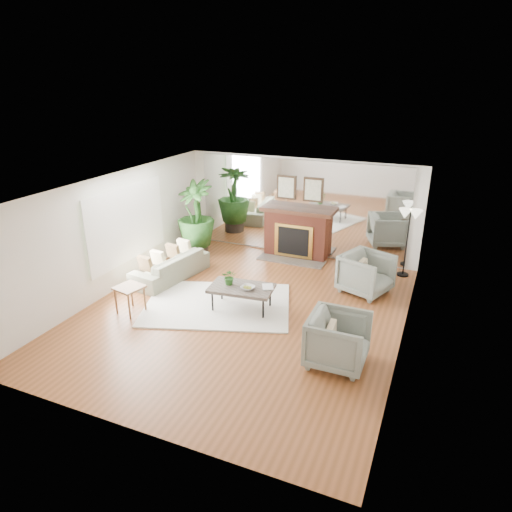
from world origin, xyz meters
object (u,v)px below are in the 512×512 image
at_px(side_table, 129,291).
at_px(floor_lamp, 410,220).
at_px(sofa, 171,266).
at_px(potted_ficus, 196,216).
at_px(armchair_front, 338,340).
at_px(armchair_back, 366,274).
at_px(coffee_table, 241,289).
at_px(fireplace, 296,232).

xyz_separation_m(side_table, floor_lamp, (4.73, 3.96, 0.90)).
relative_size(sofa, potted_ficus, 1.00).
bearing_deg(potted_ficus, floor_lamp, 8.55).
relative_size(sofa, armchair_front, 2.09).
height_order(armchair_back, armchair_front, armchair_back).
xyz_separation_m(coffee_table, armchair_back, (2.12, 1.75, -0.02)).
distance_m(side_table, floor_lamp, 6.23).
height_order(sofa, armchair_front, armchair_front).
height_order(sofa, armchair_back, armchair_back).
height_order(fireplace, potted_ficus, fireplace).
height_order(armchair_front, floor_lamp, floor_lamp).
relative_size(sofa, floor_lamp, 1.23).
xyz_separation_m(armchair_front, floor_lamp, (0.59, 4.07, 0.93)).
xyz_separation_m(sofa, armchair_back, (4.26, 1.00, 0.15)).
distance_m(fireplace, potted_ficus, 2.57).
xyz_separation_m(sofa, floor_lamp, (4.91, 2.25, 1.08)).
bearing_deg(side_table, armchair_back, 33.55).
distance_m(coffee_table, armchair_back, 2.75).
xyz_separation_m(armchair_back, armchair_front, (0.07, -2.82, -0.01)).
bearing_deg(coffee_table, fireplace, 88.65).
height_order(fireplace, armchair_back, fireplace).
bearing_deg(fireplace, coffee_table, -91.35).
relative_size(coffee_table, armchair_back, 1.37).
height_order(sofa, floor_lamp, floor_lamp).
bearing_deg(floor_lamp, armchair_back, -117.58).
distance_m(sofa, floor_lamp, 5.51).
bearing_deg(potted_ficus, fireplace, 21.26).
distance_m(armchair_back, potted_ficus, 4.48).
bearing_deg(fireplace, floor_lamp, -3.37).
bearing_deg(floor_lamp, fireplace, 176.63).
bearing_deg(fireplace, sofa, -132.53).
height_order(side_table, potted_ficus, potted_ficus).
bearing_deg(side_table, potted_ficus, 96.02).
height_order(coffee_table, side_table, side_table).
xyz_separation_m(side_table, potted_ficus, (-0.34, 3.20, 0.59)).
bearing_deg(potted_ficus, coffee_table, -44.32).
distance_m(sofa, armchair_front, 4.70).
distance_m(armchair_front, floor_lamp, 4.22).
height_order(armchair_front, potted_ficus, potted_ficus).
distance_m(potted_ficus, floor_lamp, 5.14).
bearing_deg(armchair_back, potted_ficus, 104.60).
bearing_deg(armchair_back, side_table, 144.52).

